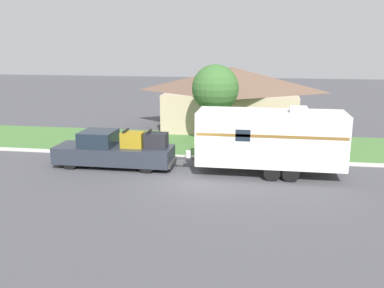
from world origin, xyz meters
name	(u,v)px	position (x,y,z in m)	size (l,w,h in m)	color
ground_plane	(189,179)	(0.00, 0.00, 0.00)	(120.00, 120.00, 0.00)	#47474C
curb_strip	(200,157)	(0.00, 3.75, 0.07)	(80.00, 0.30, 0.14)	beige
lawn_strip	(208,144)	(0.00, 7.40, 0.01)	(80.00, 7.00, 0.03)	#477538
house_across_street	(232,97)	(1.06, 13.11, 2.40)	(10.41, 7.27, 4.62)	tan
pickup_truck	(115,151)	(-4.25, 1.47, 0.88)	(6.34, 1.98, 2.03)	black
travel_trailer	(270,138)	(3.82, 1.47, 1.86)	(8.33, 2.47, 3.46)	black
mailbox	(204,138)	(0.04, 4.83, 0.95)	(0.48, 0.20, 1.24)	brown
tree_in_yard	(215,88)	(0.42, 7.35, 3.63)	(2.97, 2.97, 5.13)	brown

